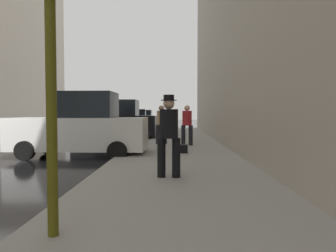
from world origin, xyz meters
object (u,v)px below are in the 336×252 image
at_px(duffel_bag, 183,149).
at_px(parked_black_suv, 116,122).
at_px(pedestrian_in_red_jacket, 187,123).
at_px(pedestrian_in_tan_coat, 161,122).
at_px(parked_gray_coupe, 131,122).
at_px(traffic_light, 50,3).
at_px(fire_hydrant, 139,138).
at_px(parked_blue_sedan, 140,120).
at_px(parked_white_van, 81,127).
at_px(pedestrian_with_fedora, 169,132).

bearing_deg(duffel_bag, parked_black_suv, 116.83).
relative_size(pedestrian_in_red_jacket, duffel_bag, 3.89).
distance_m(pedestrian_in_tan_coat, duffel_bag, 3.41).
bearing_deg(parked_black_suv, pedestrian_in_red_jacket, -49.13).
bearing_deg(pedestrian_in_tan_coat, parked_gray_coupe, 104.70).
distance_m(traffic_light, duffel_bag, 8.25).
height_order(fire_hydrant, traffic_light, traffic_light).
relative_size(parked_blue_sedan, duffel_bag, 9.60).
distance_m(fire_hydrant, duffel_bag, 2.62).
height_order(parked_white_van, parked_blue_sedan, parked_white_van).
bearing_deg(traffic_light, duffel_bag, 77.60).
bearing_deg(parked_gray_coupe, parked_white_van, -90.00).
xyz_separation_m(parked_white_van, duffel_bag, (3.54, 0.07, -0.74)).
height_order(parked_black_suv, pedestrian_in_red_jacket, parked_black_suv).
relative_size(parked_white_van, parked_black_suv, 1.00).
distance_m(parked_gray_coupe, parked_blue_sedan, 6.81).
height_order(fire_hydrant, pedestrian_with_fedora, pedestrian_with_fedora).
xyz_separation_m(parked_blue_sedan, pedestrian_with_fedora, (3.12, -24.53, 0.29)).
bearing_deg(pedestrian_in_red_jacket, traffic_light, -100.67).
xyz_separation_m(traffic_light, duffel_bag, (1.69, 7.69, -2.47)).
xyz_separation_m(parked_black_suv, parked_blue_sedan, (0.00, 13.20, -0.18)).
distance_m(parked_black_suv, traffic_light, 14.91).
bearing_deg(traffic_light, pedestrian_with_fedora, 69.39).
relative_size(pedestrian_in_red_jacket, pedestrian_with_fedora, 0.96).
xyz_separation_m(pedestrian_in_red_jacket, pedestrian_with_fedora, (-0.68, -6.94, 0.03)).
relative_size(parked_gray_coupe, traffic_light, 1.19).
bearing_deg(parked_black_suv, pedestrian_with_fedora, -74.61).
height_order(parked_white_van, parked_black_suv, same).
xyz_separation_m(parked_blue_sedan, duffel_bag, (3.54, -20.21, -0.56)).
relative_size(parked_gray_coupe, pedestrian_in_tan_coat, 2.50).
xyz_separation_m(parked_black_suv, pedestrian_in_red_jacket, (3.80, -4.39, 0.07)).
distance_m(parked_blue_sedan, duffel_bag, 20.52).
bearing_deg(fire_hydrant, parked_gray_coupe, 98.95).
bearing_deg(traffic_light, parked_white_van, 103.68).
bearing_deg(parked_black_suv, parked_white_van, -90.00).
bearing_deg(pedestrian_in_tan_coat, parked_white_van, -129.34).
xyz_separation_m(parked_white_van, fire_hydrant, (1.80, 2.01, -0.54)).
relative_size(parked_blue_sedan, fire_hydrant, 6.00).
xyz_separation_m(parked_white_van, pedestrian_in_red_jacket, (3.80, 2.69, 0.07)).
height_order(pedestrian_in_red_jacket, duffel_bag, pedestrian_in_red_jacket).
height_order(parked_gray_coupe, duffel_bag, parked_gray_coupe).
relative_size(parked_black_suv, pedestrian_with_fedora, 2.62).
xyz_separation_m(parked_gray_coupe, pedestrian_in_red_jacket, (3.80, -10.78, 0.26)).
distance_m(parked_gray_coupe, pedestrian_in_red_jacket, 11.43).
height_order(parked_blue_sedan, pedestrian_in_red_jacket, pedestrian_in_red_jacket).
relative_size(parked_gray_coupe, parked_blue_sedan, 1.01).
height_order(traffic_light, pedestrian_in_tan_coat, traffic_light).
xyz_separation_m(fire_hydrant, pedestrian_with_fedora, (1.32, -6.26, 0.64)).
bearing_deg(parked_white_van, parked_gray_coupe, 90.00).
relative_size(traffic_light, pedestrian_in_tan_coat, 2.11).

